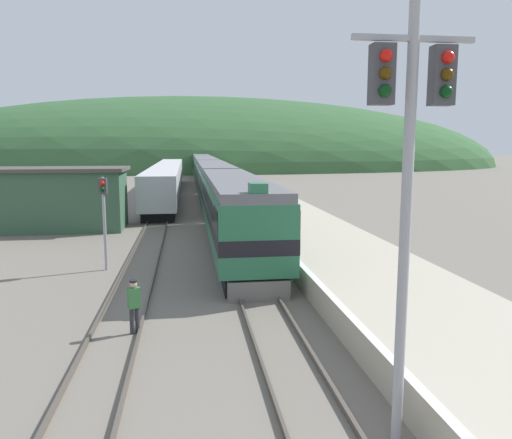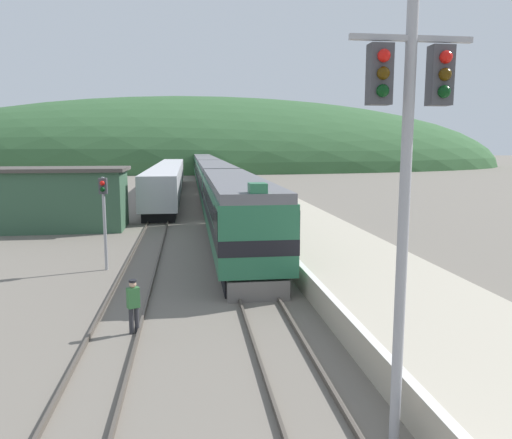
{
  "view_description": "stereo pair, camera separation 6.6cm",
  "coord_description": "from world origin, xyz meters",
  "px_view_note": "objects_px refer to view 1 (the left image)",
  "views": [
    {
      "loc": [
        -2.53,
        -4.89,
        5.7
      ],
      "look_at": [
        0.52,
        17.28,
        2.35
      ],
      "focal_mm": 35.0,
      "sensor_mm": 36.0,
      "label": 1
    },
    {
      "loc": [
        -2.46,
        -4.9,
        5.7
      ],
      "look_at": [
        0.52,
        17.28,
        2.35
      ],
      "focal_mm": 35.0,
      "sensor_mm": 36.0,
      "label": 2
    }
  ],
  "objects_px": {
    "carriage_third": "(206,171)",
    "carriage_fourth": "(201,165)",
    "track_worker": "(134,303)",
    "siding_train": "(168,179)",
    "express_train_lead_car": "(235,211)",
    "signal_post_siding": "(104,204)",
    "carriage_fifth": "(198,161)",
    "signal_mast_main": "(409,155)",
    "carriage_second": "(214,182)"
  },
  "relations": [
    {
      "from": "carriage_third",
      "to": "carriage_second",
      "type": "bearing_deg",
      "value": -90.0
    },
    {
      "from": "track_worker",
      "to": "carriage_fourth",
      "type": "bearing_deg",
      "value": 86.86
    },
    {
      "from": "carriage_fourth",
      "to": "carriage_second",
      "type": "bearing_deg",
      "value": -90.0
    },
    {
      "from": "carriage_second",
      "to": "carriage_third",
      "type": "bearing_deg",
      "value": 90.0
    },
    {
      "from": "express_train_lead_car",
      "to": "track_worker",
      "type": "relative_size",
      "value": 11.35
    },
    {
      "from": "siding_train",
      "to": "track_worker",
      "type": "relative_size",
      "value": 26.18
    },
    {
      "from": "express_train_lead_car",
      "to": "carriage_fourth",
      "type": "bearing_deg",
      "value": 90.0
    },
    {
      "from": "carriage_fourth",
      "to": "signal_post_siding",
      "type": "distance_m",
      "value": 68.83
    },
    {
      "from": "express_train_lead_car",
      "to": "carriage_fourth",
      "type": "distance_m",
      "value": 64.91
    },
    {
      "from": "carriage_second",
      "to": "signal_post_siding",
      "type": "xyz_separation_m",
      "value": [
        -6.3,
        -24.78,
        0.89
      ]
    },
    {
      "from": "carriage_second",
      "to": "signal_mast_main",
      "type": "relative_size",
      "value": 2.5
    },
    {
      "from": "carriage_second",
      "to": "carriage_third",
      "type": "height_order",
      "value": "same"
    },
    {
      "from": "express_train_lead_car",
      "to": "carriage_fifth",
      "type": "xyz_separation_m",
      "value": [
        0.0,
        86.79,
        -0.01
      ]
    },
    {
      "from": "carriage_fifth",
      "to": "carriage_fourth",
      "type": "bearing_deg",
      "value": -90.0
    },
    {
      "from": "carriage_third",
      "to": "carriage_fourth",
      "type": "height_order",
      "value": "same"
    },
    {
      "from": "signal_mast_main",
      "to": "signal_post_siding",
      "type": "bearing_deg",
      "value": 117.58
    },
    {
      "from": "carriage_fifth",
      "to": "signal_mast_main",
      "type": "bearing_deg",
      "value": -89.26
    },
    {
      "from": "express_train_lead_car",
      "to": "carriage_fifth",
      "type": "relative_size",
      "value": 0.91
    },
    {
      "from": "express_train_lead_car",
      "to": "signal_post_siding",
      "type": "relative_size",
      "value": 4.46
    },
    {
      "from": "carriage_fifth",
      "to": "siding_train",
      "type": "height_order",
      "value": "carriage_fifth"
    },
    {
      "from": "express_train_lead_car",
      "to": "signal_mast_main",
      "type": "xyz_separation_m",
      "value": [
        1.36,
        -18.29,
        3.35
      ]
    },
    {
      "from": "carriage_fifth",
      "to": "carriage_third",
      "type": "bearing_deg",
      "value": -90.0
    },
    {
      "from": "siding_train",
      "to": "track_worker",
      "type": "xyz_separation_m",
      "value": [
        0.57,
        -43.14,
        -0.85
      ]
    },
    {
      "from": "carriage_fourth",
      "to": "siding_train",
      "type": "bearing_deg",
      "value": -98.1
    },
    {
      "from": "express_train_lead_car",
      "to": "signal_mast_main",
      "type": "height_order",
      "value": "signal_mast_main"
    },
    {
      "from": "carriage_fifth",
      "to": "signal_post_siding",
      "type": "height_order",
      "value": "signal_post_siding"
    },
    {
      "from": "carriage_fourth",
      "to": "track_worker",
      "type": "xyz_separation_m",
      "value": [
        -4.21,
        -76.7,
        -1.21
      ]
    },
    {
      "from": "carriage_third",
      "to": "carriage_fourth",
      "type": "relative_size",
      "value": 1.0
    },
    {
      "from": "express_train_lead_car",
      "to": "siding_train",
      "type": "height_order",
      "value": "express_train_lead_car"
    },
    {
      "from": "carriage_third",
      "to": "signal_post_siding",
      "type": "relative_size",
      "value": 4.91
    },
    {
      "from": "express_train_lead_car",
      "to": "carriage_third",
      "type": "xyz_separation_m",
      "value": [
        0.0,
        43.03,
        -0.01
      ]
    },
    {
      "from": "track_worker",
      "to": "carriage_third",
      "type": "bearing_deg",
      "value": 85.61
    },
    {
      "from": "signal_post_siding",
      "to": "track_worker",
      "type": "xyz_separation_m",
      "value": [
        2.1,
        -8.17,
        -2.1
      ]
    },
    {
      "from": "carriage_second",
      "to": "track_worker",
      "type": "height_order",
      "value": "carriage_second"
    },
    {
      "from": "carriage_second",
      "to": "signal_mast_main",
      "type": "distance_m",
      "value": 39.61
    },
    {
      "from": "carriage_third",
      "to": "carriage_fourth",
      "type": "distance_m",
      "value": 21.88
    },
    {
      "from": "express_train_lead_car",
      "to": "carriage_third",
      "type": "relative_size",
      "value": 0.91
    },
    {
      "from": "express_train_lead_car",
      "to": "track_worker",
      "type": "xyz_separation_m",
      "value": [
        -4.21,
        -11.79,
        -1.22
      ]
    },
    {
      "from": "signal_mast_main",
      "to": "carriage_third",
      "type": "bearing_deg",
      "value": 91.27
    },
    {
      "from": "carriage_fourth",
      "to": "carriage_third",
      "type": "bearing_deg",
      "value": -90.0
    },
    {
      "from": "carriage_fifth",
      "to": "track_worker",
      "type": "distance_m",
      "value": 98.67
    },
    {
      "from": "siding_train",
      "to": "signal_post_siding",
      "type": "height_order",
      "value": "signal_post_siding"
    },
    {
      "from": "express_train_lead_car",
      "to": "signal_post_siding",
      "type": "bearing_deg",
      "value": -150.12
    },
    {
      "from": "carriage_fourth",
      "to": "carriage_fifth",
      "type": "distance_m",
      "value": 21.88
    },
    {
      "from": "express_train_lead_car",
      "to": "siding_train",
      "type": "relative_size",
      "value": 0.43
    },
    {
      "from": "signal_mast_main",
      "to": "carriage_fourth",
      "type": "bearing_deg",
      "value": 90.94
    },
    {
      "from": "carriage_fifth",
      "to": "siding_train",
      "type": "xyz_separation_m",
      "value": [
        -4.78,
        -55.43,
        -0.36
      ]
    },
    {
      "from": "express_train_lead_car",
      "to": "carriage_fifth",
      "type": "bearing_deg",
      "value": 90.0
    },
    {
      "from": "carriage_fifth",
      "to": "express_train_lead_car",
      "type": "bearing_deg",
      "value": -90.0
    },
    {
      "from": "express_train_lead_car",
      "to": "carriage_fifth",
      "type": "height_order",
      "value": "express_train_lead_car"
    }
  ]
}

